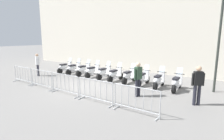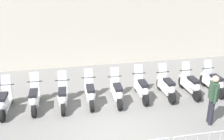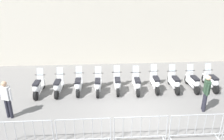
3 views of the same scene
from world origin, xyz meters
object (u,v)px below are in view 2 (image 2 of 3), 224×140
Objects in this scene: motorcycle_1 at (5,102)px; motorcycle_9 at (213,82)px; motorcycle_3 at (63,96)px; officer_near_row_end at (213,97)px; motorcycle_8 at (191,85)px; motorcycle_5 at (117,92)px; motorcycle_7 at (167,87)px; motorcycle_2 at (35,98)px; motorcycle_4 at (90,93)px; motorcycle_6 at (142,88)px.

motorcycle_1 and motorcycle_9 have the same top height.
motorcycle_3 is 5.22m from officer_near_row_end.
motorcycle_8 is (7.10, -0.63, 0.00)m from motorcycle_1.
motorcycle_1 is 1.00× the size of motorcycle_5.
motorcycle_2 is at bearing 174.12° from motorcycle_7.
motorcycle_3 is 1.00× the size of motorcycle_5.
motorcycle_1 is 3.05m from motorcycle_4.
motorcycle_1 is 6.11m from motorcycle_7.
motorcycle_8 is at bearing -4.97° from motorcycle_3.
motorcycle_1 is at bearing 174.89° from motorcycle_8.
motorcycle_8 is at bearing -5.85° from motorcycle_2.
officer_near_row_end reaches higher than motorcycle_6.
motorcycle_1 and motorcycle_6 have the same top height.
motorcycle_7 is 1.00× the size of motorcycle_8.
motorcycle_3 is at bearing 173.75° from motorcycle_5.
motorcycle_4 and motorcycle_8 have the same top height.
motorcycle_5 is at bearing 175.89° from motorcycle_8.
motorcycle_3 is 2.03m from motorcycle_5.
motorcycle_2 is at bearing 174.41° from motorcycle_9.
motorcycle_5 is at bearing -6.25° from motorcycle_3.
motorcycle_6 is 1.00× the size of motorcycle_9.
motorcycle_2 is at bearing 174.07° from motorcycle_4.
motorcycle_9 is at bearing -4.87° from motorcycle_7.
officer_near_row_end is (3.55, -2.44, 0.53)m from motorcycle_4.
motorcycle_9 is (5.06, -0.48, 0.00)m from motorcycle_4.
motorcycle_5 is 4.07m from motorcycle_9.
motorcycle_1 is 5.09m from motorcycle_6.
officer_near_row_end is at bearing -34.48° from motorcycle_4.
motorcycle_9 is (6.08, -0.51, 0.00)m from motorcycle_3.
motorcycle_3 is 1.00× the size of motorcycle_7.
motorcycle_6 is (4.05, -0.37, 0.00)m from motorcycle_2.
motorcycle_7 is (2.03, -0.12, 0.00)m from motorcycle_5.
motorcycle_9 is (1.01, -0.07, 0.00)m from motorcycle_8.
motorcycle_6 is 1.02m from motorcycle_7.
motorcycle_6 is at bearing 172.94° from motorcycle_8.
motorcycle_6 is 1.00× the size of officer_near_row_end.
motorcycle_5 is 3.44m from officer_near_row_end.
motorcycle_5 is 2.04m from motorcycle_7.
motorcycle_5 is at bearing -7.59° from motorcycle_2.
motorcycle_5 is (1.00, -0.19, 0.00)m from motorcycle_4.
motorcycle_5 is (4.05, -0.42, 0.00)m from motorcycle_1.
motorcycle_6 is 2.79m from officer_near_row_end.
motorcycle_4 is at bearing 174.55° from motorcycle_9.
motorcycle_9 is at bearing -5.45° from motorcycle_4.
motorcycle_8 is at bearing -7.06° from motorcycle_6.
motorcycle_7 is (3.04, -0.31, 0.00)m from motorcycle_4.
motorcycle_1 is 0.99× the size of officer_near_row_end.
motorcycle_2 is 1.00× the size of motorcycle_4.
motorcycle_1 is 7.13m from officer_near_row_end.
motorcycle_2 is at bearing 172.41° from motorcycle_5.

